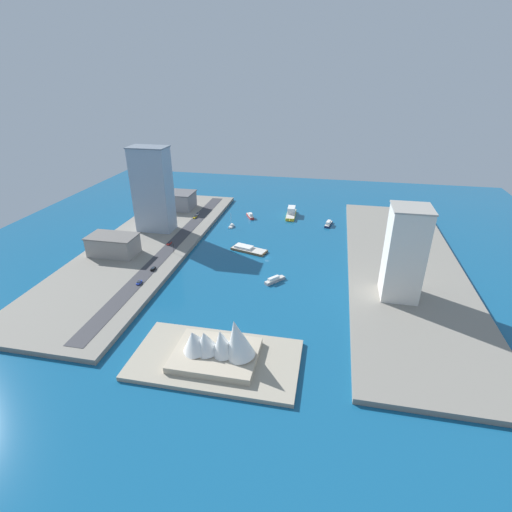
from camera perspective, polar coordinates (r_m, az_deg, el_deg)
The scene contains 23 objects.
ground_plane at distance 263.17m, azimuth 1.62°, elevation -0.21°, with size 440.00×440.00×0.00m, color #145684.
quay_west at distance 264.33m, azimuth 21.04°, elevation -1.60°, with size 70.00×240.00×2.75m, color gray.
quay_east at distance 289.70m, azimuth -16.03°, elevation 1.57°, with size 70.00×240.00×2.75m, color gray.
peninsula_point at distance 175.78m, azimuth -5.97°, elevation -14.94°, with size 73.00×39.30×2.00m, color #A89E89.
road_strip at distance 280.64m, azimuth -12.34°, elevation 1.53°, with size 10.05×228.00×0.15m, color #38383D.
ferry_yellow_fast at distance 340.18m, azimuth 5.22°, elevation 6.37°, with size 8.14×27.28×7.52m.
yacht_sleek_gray at distance 233.00m, azimuth 2.80°, elevation -3.52°, with size 11.71×13.37×3.54m.
sailboat_small_white at distance 314.95m, azimuth -3.66°, elevation 4.44°, with size 3.34×7.96×12.16m.
patrol_launch_navy at distance 323.41m, azimuth 10.67°, elevation 4.73°, with size 6.45×15.81×4.03m.
barge_flat_brown at distance 272.48m, azimuth -1.20°, elevation 1.03°, with size 26.82×16.29×3.12m.
tugboat_red at distance 335.74m, azimuth -0.88°, elevation 5.98°, with size 9.21×14.49×4.39m.
hotel_broad_white at distance 217.49m, azimuth 21.09°, elevation 0.37°, with size 19.92×20.44×51.03m.
tower_tall_glass at distance 302.57m, azimuth -15.02°, elevation 9.43°, with size 28.13×16.74×63.47m.
carpark_squat_concrete at distance 276.24m, azimuth -20.33°, elevation 1.56°, with size 32.15×18.72×13.35m.
warehouse_low_gray at distance 357.38m, azimuth -12.14°, elevation 8.10°, with size 37.83×23.16×14.83m.
hatchback_blue at distance 235.38m, azimuth -16.89°, elevation -3.75°, with size 2.14×4.68×1.55m.
pickup_red at distance 282.70m, azimuth -12.70°, elevation 1.86°, with size 2.08×5.12×1.52m.
suv_black at distance 248.70m, azimuth -14.97°, elevation -1.83°, with size 2.00×4.71×1.60m.
taxi_yellow_cab at distance 330.35m, azimuth -9.01°, elevation 5.72°, with size 1.93×5.12×1.65m.
van_white at distance 337.79m, azimuth -8.61°, elevation 6.19°, with size 2.07×4.65×1.55m.
traffic_light_waterfront at distance 266.84m, azimuth -12.10°, elevation 1.26°, with size 0.36×0.36×6.50m.
opera_landmark at distance 170.31m, azimuth -5.65°, elevation -12.96°, with size 36.63×27.59×21.52m.
park_tree_cluster at distance 297.38m, azimuth 20.98°, elevation 2.88°, with size 9.24×15.53×8.50m.
Camera 1 is at (-39.40, 233.27, 115.29)m, focal length 27.07 mm.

